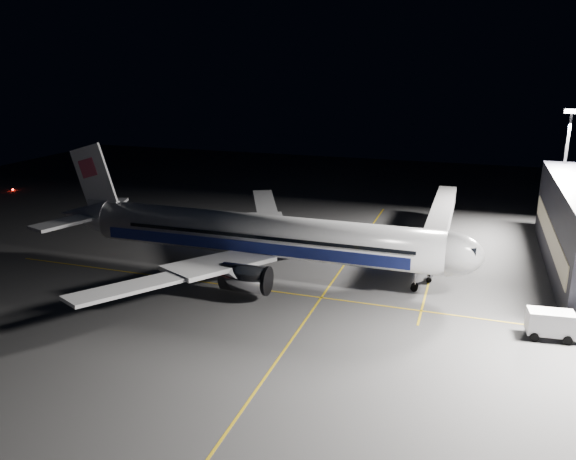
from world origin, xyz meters
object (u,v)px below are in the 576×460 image
Objects in this scene: safety_cone_c at (260,259)px; safety_cone_b at (323,253)px; airliner at (255,235)px; safety_cone_a at (295,248)px; jet_bridge at (440,220)px; floodlight_mast_north at (565,161)px; service_truck at (556,324)px; baggage_tug at (237,223)px.

safety_cone_b is at bearing 34.63° from safety_cone_c.
safety_cone_b is 9.76m from safety_cone_c.
safety_cone_a is at bearing 77.28° from airliner.
jet_bridge is 22.55m from safety_cone_a.
safety_cone_c is at bearing -149.67° from jet_bridge.
jet_bridge is 52.53× the size of safety_cone_a.
floodlight_mast_north is at bearing 29.21° from safety_cone_a.
safety_cone_b is (7.08, 9.55, -4.88)m from airliner.
service_truck is 9.29× the size of safety_cone_a.
jet_bridge is 13.97× the size of baggage_tug.
safety_cone_a is (13.40, -8.79, -0.39)m from baggage_tug.
airliner reaches higher than safety_cone_b.
airliner reaches higher than jet_bridge.
service_truck reaches higher than safety_cone_a.
floodlight_mast_north reaches higher than jet_bridge.
jet_bridge reaches higher than baggage_tug.
jet_bridge is 24.06m from floodlight_mast_north.
safety_cone_b is (-16.00, -8.51, -4.30)m from jet_bridge.
safety_cone_a is (2.33, 10.32, -4.84)m from airliner.
safety_cone_a is 4.81m from safety_cone_b.
safety_cone_b is (-34.00, -22.44, -12.09)m from floodlight_mast_north.
jet_bridge is 1.66× the size of floodlight_mast_north.
service_truck is 2.47× the size of baggage_tug.
safety_cone_a is at bearing 170.75° from safety_cone_b.
airliner is at bearing -46.32° from baggage_tug.
baggage_tug is 3.76× the size of safety_cone_a.
airliner is at bearing -141.96° from jet_bridge.
floodlight_mast_north is 51.91m from safety_cone_c.
floodlight_mast_north reaches higher than baggage_tug.
jet_bridge is 60.50× the size of safety_cone_b.
safety_cone_a is at bearing 145.74° from service_truck.
jet_bridge is at bearing -142.26° from floodlight_mast_north.
safety_cone_a is 7.12m from safety_cone_c.
jet_bridge is 28.16m from safety_cone_c.
safety_cone_b is (-29.76, 18.02, -1.32)m from service_truck.
safety_cone_c is (-24.03, -14.06, -4.26)m from jet_bridge.
safety_cone_c is (-37.79, 12.47, -1.29)m from service_truck.
airliner is 52.56m from floodlight_mast_north.
service_truck reaches higher than baggage_tug.
airliner is 6.35m from safety_cone_c.
airliner is 11.63m from safety_cone_a.
safety_cone_b is at bearing -151.99° from jet_bridge.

